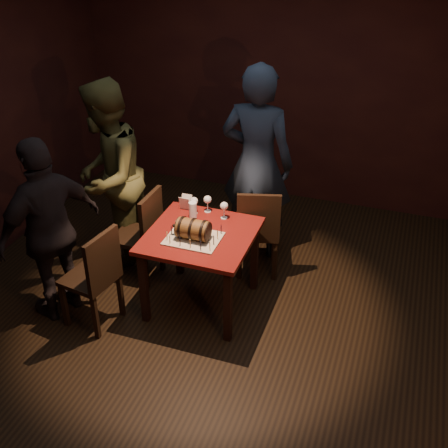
% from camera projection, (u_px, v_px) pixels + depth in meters
% --- Properties ---
extents(room_shell, '(5.04, 5.04, 2.80)m').
position_uv_depth(room_shell, '(216.00, 175.00, 4.27)').
color(room_shell, black).
rests_on(room_shell, ground).
extents(pub_table, '(0.90, 0.90, 0.75)m').
position_uv_depth(pub_table, '(201.00, 244.00, 4.84)').
color(pub_table, '#4D0D0C').
rests_on(pub_table, ground).
extents(cake_board, '(0.45, 0.35, 0.01)m').
position_uv_depth(cake_board, '(193.00, 239.00, 4.70)').
color(cake_board, '#ADA08C').
rests_on(cake_board, pub_table).
extents(barrel_cake, '(0.33, 0.19, 0.19)m').
position_uv_depth(barrel_cake, '(193.00, 229.00, 4.66)').
color(barrel_cake, brown).
rests_on(barrel_cake, cake_board).
extents(birthday_candles, '(0.40, 0.30, 0.09)m').
position_uv_depth(birthday_candles, '(193.00, 234.00, 4.68)').
color(birthday_candles, '#FFEE98').
rests_on(birthday_candles, cake_board).
extents(wine_glass_left, '(0.07, 0.07, 0.16)m').
position_uv_depth(wine_glass_left, '(194.00, 202.00, 5.03)').
color(wine_glass_left, silver).
rests_on(wine_glass_left, pub_table).
extents(wine_glass_mid, '(0.07, 0.07, 0.16)m').
position_uv_depth(wine_glass_mid, '(208.00, 200.00, 5.05)').
color(wine_glass_mid, silver).
rests_on(wine_glass_mid, pub_table).
extents(wine_glass_right, '(0.07, 0.07, 0.16)m').
position_uv_depth(wine_glass_right, '(224.00, 207.00, 4.95)').
color(wine_glass_right, silver).
rests_on(wine_glass_right, pub_table).
extents(pint_of_ale, '(0.07, 0.07, 0.15)m').
position_uv_depth(pint_of_ale, '(193.00, 210.00, 4.98)').
color(pint_of_ale, silver).
rests_on(pint_of_ale, pub_table).
extents(menu_card, '(0.10, 0.05, 0.13)m').
position_uv_depth(menu_card, '(186.00, 203.00, 5.12)').
color(menu_card, white).
rests_on(menu_card, pub_table).
extents(chair_back, '(0.49, 0.49, 0.93)m').
position_uv_depth(chair_back, '(258.00, 228.00, 5.30)').
color(chair_back, black).
rests_on(chair_back, ground).
extents(chair_left_rear, '(0.41, 0.41, 0.93)m').
position_uv_depth(chair_left_rear, '(143.00, 231.00, 5.25)').
color(chair_left_rear, black).
rests_on(chair_left_rear, ground).
extents(chair_left_front, '(0.46, 0.46, 0.93)m').
position_uv_depth(chair_left_front, '(96.00, 274.00, 4.67)').
color(chair_left_front, black).
rests_on(chair_left_front, ground).
extents(person_back, '(0.73, 0.48, 1.97)m').
position_uv_depth(person_back, '(257.00, 164.00, 5.45)').
color(person_back, '#1B2536').
rests_on(person_back, ground).
extents(person_left_rear, '(0.85, 1.01, 1.85)m').
position_uv_depth(person_left_rear, '(108.00, 176.00, 5.33)').
color(person_left_rear, '#414120').
rests_on(person_left_rear, ground).
extents(person_left_front, '(0.74, 1.05, 1.66)m').
position_uv_depth(person_left_front, '(50.00, 231.00, 4.68)').
color(person_left_front, black).
rests_on(person_left_front, ground).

